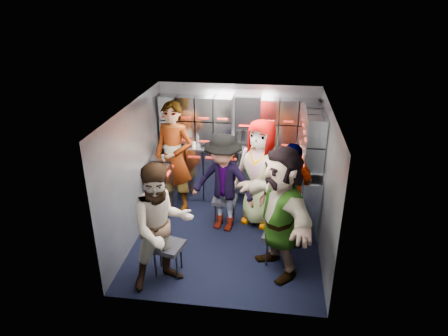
# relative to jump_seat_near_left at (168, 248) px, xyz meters

# --- Properties ---
(floor) EXTENTS (3.00, 3.00, 0.00)m
(floor) POSITION_rel_jump_seat_near_left_xyz_m (0.69, 0.94, -0.42)
(floor) COLOR black
(floor) RESTS_ON ground
(wall_back) EXTENTS (2.80, 0.04, 2.10)m
(wall_back) POSITION_rel_jump_seat_near_left_xyz_m (0.69, 2.44, 0.63)
(wall_back) COLOR gray
(wall_back) RESTS_ON ground
(wall_left) EXTENTS (0.04, 3.00, 2.10)m
(wall_left) POSITION_rel_jump_seat_near_left_xyz_m (-0.71, 0.94, 0.63)
(wall_left) COLOR gray
(wall_left) RESTS_ON ground
(wall_right) EXTENTS (0.04, 3.00, 2.10)m
(wall_right) POSITION_rel_jump_seat_near_left_xyz_m (2.09, 0.94, 0.63)
(wall_right) COLOR gray
(wall_right) RESTS_ON ground
(ceiling) EXTENTS (2.80, 3.00, 0.02)m
(ceiling) POSITION_rel_jump_seat_near_left_xyz_m (0.69, 0.94, 1.68)
(ceiling) COLOR silver
(ceiling) RESTS_ON wall_back
(cart_bank_back) EXTENTS (2.68, 0.38, 0.99)m
(cart_bank_back) POSITION_rel_jump_seat_near_left_xyz_m (0.69, 2.23, 0.08)
(cart_bank_back) COLOR #9FA5AF
(cart_bank_back) RESTS_ON ground
(cart_bank_left) EXTENTS (0.38, 0.76, 0.99)m
(cart_bank_left) POSITION_rel_jump_seat_near_left_xyz_m (-0.50, 1.50, 0.08)
(cart_bank_left) COLOR #9FA5AF
(cart_bank_left) RESTS_ON ground
(counter) EXTENTS (2.68, 0.42, 0.03)m
(counter) POSITION_rel_jump_seat_near_left_xyz_m (0.69, 2.23, 0.60)
(counter) COLOR #B1B4B9
(counter) RESTS_ON cart_bank_back
(locker_bank_back) EXTENTS (2.68, 0.28, 0.82)m
(locker_bank_back) POSITION_rel_jump_seat_near_left_xyz_m (0.69, 2.29, 1.07)
(locker_bank_back) COLOR #9FA5AF
(locker_bank_back) RESTS_ON wall_back
(locker_bank_right) EXTENTS (0.28, 1.00, 0.82)m
(locker_bank_right) POSITION_rel_jump_seat_near_left_xyz_m (1.94, 1.64, 1.07)
(locker_bank_right) COLOR #9FA5AF
(locker_bank_right) RESTS_ON wall_right
(right_cabinet) EXTENTS (0.28, 1.20, 1.00)m
(right_cabinet) POSITION_rel_jump_seat_near_left_xyz_m (1.94, 1.54, 0.08)
(right_cabinet) COLOR #9FA5AF
(right_cabinet) RESTS_ON ground
(coffee_niche) EXTENTS (0.46, 0.16, 0.84)m
(coffee_niche) POSITION_rel_jump_seat_near_left_xyz_m (0.87, 2.35, 1.05)
(coffee_niche) COLOR black
(coffee_niche) RESTS_ON wall_back
(red_latch_strip) EXTENTS (2.60, 0.02, 0.03)m
(red_latch_strip) POSITION_rel_jump_seat_near_left_xyz_m (0.69, 2.03, 0.46)
(red_latch_strip) COLOR #AB2015
(red_latch_strip) RESTS_ON cart_bank_back
(jump_seat_near_left) EXTENTS (0.47, 0.46, 0.47)m
(jump_seat_near_left) POSITION_rel_jump_seat_near_left_xyz_m (0.00, 0.00, 0.00)
(jump_seat_near_left) COLOR black
(jump_seat_near_left) RESTS_ON ground
(jump_seat_mid_left) EXTENTS (0.39, 0.37, 0.45)m
(jump_seat_mid_left) POSITION_rel_jump_seat_near_left_xyz_m (0.59, 1.40, -0.02)
(jump_seat_mid_left) COLOR black
(jump_seat_mid_left) RESTS_ON ground
(jump_seat_center) EXTENTS (0.36, 0.35, 0.42)m
(jump_seat_center) POSITION_rel_jump_seat_near_left_xyz_m (1.15, 1.69, -0.05)
(jump_seat_center) COLOR black
(jump_seat_center) RESTS_ON ground
(jump_seat_mid_right) EXTENTS (0.35, 0.33, 0.41)m
(jump_seat_mid_right) POSITION_rel_jump_seat_near_left_xyz_m (1.59, 1.07, -0.06)
(jump_seat_mid_right) COLOR black
(jump_seat_mid_right) RESTS_ON ground
(jump_seat_near_right) EXTENTS (0.46, 0.44, 0.47)m
(jump_seat_near_right) POSITION_rel_jump_seat_near_left_xyz_m (1.47, 0.46, -0.00)
(jump_seat_near_right) COLOR black
(jump_seat_near_right) RESTS_ON ground
(attendant_standing) EXTENTS (0.81, 0.64, 1.93)m
(attendant_standing) POSITION_rel_jump_seat_near_left_xyz_m (-0.33, 1.76, 0.55)
(attendant_standing) COLOR black
(attendant_standing) RESTS_ON ground
(attendant_arc_a) EXTENTS (1.05, 1.00, 1.71)m
(attendant_arc_a) POSITION_rel_jump_seat_near_left_xyz_m (0.00, -0.18, 0.44)
(attendant_arc_a) COLOR black
(attendant_arc_a) RESTS_ON ground
(attendant_arc_b) EXTENTS (1.17, 0.87, 1.62)m
(attendant_arc_b) POSITION_rel_jump_seat_near_left_xyz_m (0.59, 1.22, 0.39)
(attendant_arc_b) COLOR black
(attendant_arc_b) RESTS_ON ground
(attendant_arc_c) EXTENTS (1.02, 0.86, 1.78)m
(attendant_arc_c) POSITION_rel_jump_seat_near_left_xyz_m (1.15, 1.51, 0.47)
(attendant_arc_c) COLOR black
(attendant_arc_c) RESTS_ON ground
(attendant_arc_d) EXTENTS (1.02, 0.87, 1.64)m
(attendant_arc_d) POSITION_rel_jump_seat_near_left_xyz_m (1.59, 0.89, 0.41)
(attendant_arc_d) COLOR black
(attendant_arc_d) RESTS_ON ground
(attendant_arc_e) EXTENTS (1.35, 1.73, 1.83)m
(attendant_arc_e) POSITION_rel_jump_seat_near_left_xyz_m (1.47, 0.28, 0.50)
(attendant_arc_e) COLOR black
(attendant_arc_e) RESTS_ON ground
(bottle_left) EXTENTS (0.06, 0.06, 0.25)m
(bottle_left) POSITION_rel_jump_seat_near_left_xyz_m (-0.00, 2.18, 0.74)
(bottle_left) COLOR white
(bottle_left) RESTS_ON counter
(bottle_mid) EXTENTS (0.07, 0.07, 0.22)m
(bottle_mid) POSITION_rel_jump_seat_near_left_xyz_m (0.02, 2.18, 0.72)
(bottle_mid) COLOR white
(bottle_mid) RESTS_ON counter
(bottle_right) EXTENTS (0.06, 0.06, 0.26)m
(bottle_right) POSITION_rel_jump_seat_near_left_xyz_m (1.28, 2.18, 0.74)
(bottle_right) COLOR white
(bottle_right) RESTS_ON counter
(cup_left) EXTENTS (0.08, 0.08, 0.09)m
(cup_left) POSITION_rel_jump_seat_near_left_xyz_m (-0.06, 2.17, 0.66)
(cup_left) COLOR tan
(cup_left) RESTS_ON counter
(cup_right) EXTENTS (0.09, 0.09, 0.11)m
(cup_right) POSITION_rel_jump_seat_near_left_xyz_m (1.79, 2.17, 0.67)
(cup_right) COLOR tan
(cup_right) RESTS_ON counter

